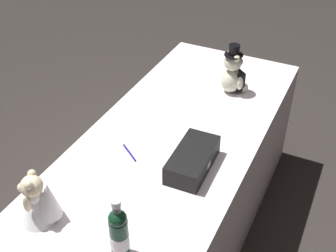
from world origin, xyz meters
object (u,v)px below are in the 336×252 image
Objects in this scene: signing_pen at (129,152)px; gift_case_black at (193,160)px; teddy_bear_groom at (233,74)px; champagne_bottle at (119,233)px; teddy_bear_bride at (39,201)px.

gift_case_black reaches higher than signing_pen.
champagne_bottle is (-1.25, -0.01, 0.01)m from teddy_bear_groom.
gift_case_black is at bearing -83.70° from signing_pen.
teddy_bear_bride is 0.81× the size of champagne_bottle.
signing_pen is 0.31m from gift_case_black.
signing_pen is at bearing 161.25° from teddy_bear_groom.
teddy_bear_groom is at bearing -15.96° from teddy_bear_bride.
teddy_bear_groom reaches higher than teddy_bear_bride.
champagne_bottle is 0.87× the size of gift_case_black.
teddy_bear_bride is 1.89× the size of signing_pen.
champagne_bottle is 0.56m from gift_case_black.
teddy_bear_groom is 1.25m from champagne_bottle.
gift_case_black is (-0.71, -0.06, -0.06)m from teddy_bear_groom.
teddy_bear_groom reaches higher than signing_pen.
champagne_bottle is (-0.02, -0.37, 0.02)m from teddy_bear_bride.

